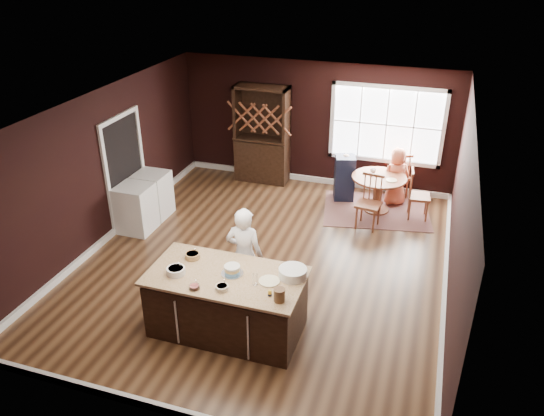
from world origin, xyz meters
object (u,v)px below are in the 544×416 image
at_px(dining_table, 378,187).
at_px(high_chair, 344,177).
at_px(kitchen_island, 227,304).
at_px(toddler, 345,163).
at_px(chair_east, 420,194).
at_px(hutch, 262,135).
at_px(dryer, 153,194).
at_px(seated_woman, 396,176).
at_px(chair_south, 369,202).
at_px(layer_cake, 232,270).
at_px(washer, 136,208).
at_px(baker, 244,255).
at_px(chair_north, 399,174).

xyz_separation_m(dining_table, high_chair, (-0.75, 0.35, -0.04)).
bearing_deg(high_chair, kitchen_island, -114.73).
bearing_deg(toddler, chair_east, -14.57).
bearing_deg(hutch, dryer, -123.01).
bearing_deg(toddler, seated_woman, 5.32).
height_order(chair_east, high_chair, chair_east).
bearing_deg(chair_south, chair_east, 45.76).
relative_size(kitchen_island, dining_table, 1.97).
distance_m(layer_cake, washer, 3.52).
distance_m(seated_woman, dryer, 4.92).
height_order(hutch, washer, hutch).
bearing_deg(high_chair, layer_cake, -113.93).
bearing_deg(kitchen_island, hutch, 103.51).
distance_m(dining_table, high_chair, 0.83).
distance_m(dining_table, dryer, 4.48).
xyz_separation_m(chair_east, hutch, (-3.51, 0.80, 0.57)).
height_order(baker, chair_north, baker).
height_order(chair_north, toddler, chair_north).
height_order(high_chair, toddler, high_chair).
relative_size(dining_table, chair_east, 1.06).
xyz_separation_m(baker, washer, (-2.69, 1.38, -0.32)).
bearing_deg(chair_east, dining_table, 79.75).
height_order(layer_cake, chair_east, layer_cake).
height_order(layer_cake, chair_north, layer_cake).
bearing_deg(chair_south, dining_table, 91.86).
distance_m(dining_table, toddler, 0.87).
bearing_deg(dining_table, hutch, 164.51).
bearing_deg(washer, toddler, 36.37).
bearing_deg(washer, dining_table, 27.55).
height_order(kitchen_island, chair_north, chair_north).
relative_size(chair_east, hutch, 0.47).
height_order(baker, layer_cake, baker).
xyz_separation_m(dining_table, washer, (-4.20, -2.19, -0.08)).
relative_size(baker, washer, 1.72).
bearing_deg(washer, hutch, 63.06).
distance_m(baker, chair_east, 4.21).
bearing_deg(toddler, baker, -100.91).
xyz_separation_m(chair_south, seated_woman, (0.37, 1.19, 0.08)).
relative_size(dining_table, high_chair, 1.08).
bearing_deg(toddler, layer_cake, -98.14).
distance_m(chair_south, seated_woman, 1.25).
xyz_separation_m(toddler, dryer, (-3.45, -1.90, -0.36)).
xyz_separation_m(high_chair, toddler, (0.00, -0.00, 0.31)).
distance_m(hutch, washer, 3.36).
height_order(kitchen_island, washer, kitchen_island).
xyz_separation_m(baker, high_chair, (0.75, 3.92, -0.28)).
xyz_separation_m(chair_north, washer, (-4.51, -3.02, -0.06)).
bearing_deg(washer, kitchen_island, -38.18).
distance_m(chair_south, chair_north, 1.62).
height_order(baker, chair_south, baker).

